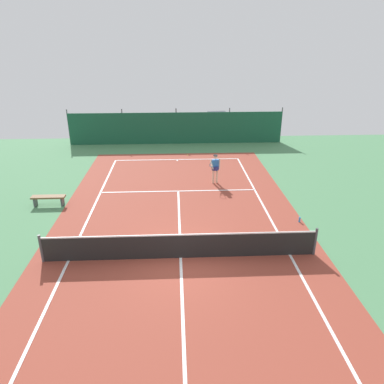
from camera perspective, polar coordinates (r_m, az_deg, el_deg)
ground_plane at (r=13.70m, az=-1.79°, el=-10.28°), size 36.00×36.00×0.00m
court_surface at (r=13.70m, az=-1.79°, el=-10.27°), size 11.02×26.60×0.01m
tennis_net at (r=13.42m, az=-1.82°, el=-8.46°), size 10.12×0.10×1.10m
back_fence at (r=28.79m, az=-2.47°, el=9.15°), size 16.30×0.98×2.70m
tennis_player at (r=20.17m, az=3.66°, el=3.96°), size 0.66×0.79×1.64m
tennis_ball_near_player at (r=25.41m, az=-0.67°, el=5.82°), size 0.07×0.07×0.07m
parked_car at (r=31.87m, az=4.16°, el=10.78°), size 2.43×4.40×1.68m
courtside_bench at (r=18.91m, az=-21.61°, el=-0.92°), size 1.60×0.40×0.49m
water_bottle at (r=16.80m, az=16.53°, el=-4.16°), size 0.08×0.08×0.24m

